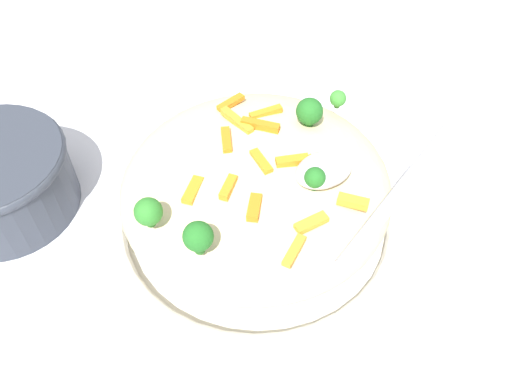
# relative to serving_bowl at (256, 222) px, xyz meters

# --- Properties ---
(ground_plane) EXTENTS (2.40, 2.40, 0.00)m
(ground_plane) POSITION_rel_serving_bowl_xyz_m (0.00, 0.00, -0.03)
(ground_plane) COLOR silver
(serving_bowl) EXTENTS (0.31, 0.31, 0.05)m
(serving_bowl) POSITION_rel_serving_bowl_xyz_m (0.00, 0.00, 0.00)
(serving_bowl) COLOR white
(serving_bowl) RESTS_ON ground_plane
(pasta_mound) EXTENTS (0.26, 0.26, 0.08)m
(pasta_mound) POSITION_rel_serving_bowl_xyz_m (0.00, 0.00, 0.06)
(pasta_mound) COLOR beige
(pasta_mound) RESTS_ON serving_bowl
(carrot_piece_0) EXTENTS (0.03, 0.01, 0.01)m
(carrot_piece_0) POSITION_rel_serving_bowl_xyz_m (0.02, 0.08, 0.09)
(carrot_piece_0) COLOR orange
(carrot_piece_0) RESTS_ON pasta_mound
(carrot_piece_1) EXTENTS (0.03, 0.03, 0.01)m
(carrot_piece_1) POSITION_rel_serving_bowl_xyz_m (0.03, 0.03, 0.10)
(carrot_piece_1) COLOR orange
(carrot_piece_1) RESTS_ON pasta_mound
(carrot_piece_2) EXTENTS (0.02, 0.04, 0.01)m
(carrot_piece_2) POSITION_rel_serving_bowl_xyz_m (0.04, -0.04, 0.10)
(carrot_piece_2) COLOR orange
(carrot_piece_2) RESTS_ON pasta_mound
(carrot_piece_3) EXTENTS (0.02, 0.03, 0.01)m
(carrot_piece_3) POSITION_rel_serving_bowl_xyz_m (0.04, -0.09, 0.09)
(carrot_piece_3) COLOR orange
(carrot_piece_3) RESTS_ON pasta_mound
(carrot_piece_4) EXTENTS (0.02, 0.03, 0.01)m
(carrot_piece_4) POSITION_rel_serving_bowl_xyz_m (-0.03, -0.05, 0.10)
(carrot_piece_4) COLOR orange
(carrot_piece_4) RESTS_ON pasta_mound
(carrot_piece_5) EXTENTS (0.02, 0.03, 0.01)m
(carrot_piece_5) POSITION_rel_serving_bowl_xyz_m (-0.01, 0.03, 0.10)
(carrot_piece_5) COLOR orange
(carrot_piece_5) RESTS_ON pasta_mound
(carrot_piece_6) EXTENTS (0.03, 0.02, 0.01)m
(carrot_piece_6) POSITION_rel_serving_bowl_xyz_m (-0.04, -0.02, 0.10)
(carrot_piece_6) COLOR orange
(carrot_piece_6) RESTS_ON pasta_mound
(carrot_piece_7) EXTENTS (0.01, 0.04, 0.01)m
(carrot_piece_7) POSITION_rel_serving_bowl_xyz_m (0.01, 0.05, 0.10)
(carrot_piece_7) COLOR orange
(carrot_piece_7) RESTS_ON pasta_mound
(carrot_piece_8) EXTENTS (0.03, 0.01, 0.01)m
(carrot_piece_8) POSITION_rel_serving_bowl_xyz_m (0.04, 0.05, 0.09)
(carrot_piece_8) COLOR orange
(carrot_piece_8) RESTS_ON pasta_mound
(carrot_piece_9) EXTENTS (0.01, 0.03, 0.01)m
(carrot_piece_9) POSITION_rel_serving_bowl_xyz_m (-0.00, -0.01, 0.10)
(carrot_piece_9) COLOR orange
(carrot_piece_9) RESTS_ON pasta_mound
(carrot_piece_10) EXTENTS (0.03, 0.02, 0.01)m
(carrot_piece_10) POSITION_rel_serving_bowl_xyz_m (-0.03, -0.10, 0.09)
(carrot_piece_10) COLOR orange
(carrot_piece_10) RESTS_ON pasta_mound
(carrot_piece_11) EXTENTS (0.03, 0.02, 0.01)m
(carrot_piece_11) POSITION_rel_serving_bowl_xyz_m (0.02, -0.02, 0.10)
(carrot_piece_11) COLOR orange
(carrot_piece_11) RESTS_ON pasta_mound
(carrot_piece_12) EXTENTS (0.03, 0.01, 0.01)m
(carrot_piece_12) POSITION_rel_serving_bowl_xyz_m (-0.00, -0.08, 0.09)
(carrot_piece_12) COLOR orange
(carrot_piece_12) RESTS_ON pasta_mound
(carrot_piece_13) EXTENTS (0.03, 0.03, 0.01)m
(carrot_piece_13) POSITION_rel_serving_bowl_xyz_m (-0.07, 0.00, 0.09)
(carrot_piece_13) COLOR orange
(carrot_piece_13) RESTS_ON pasta_mound
(broccoli_floret_0) EXTENTS (0.02, 0.02, 0.02)m
(broccoli_floret_0) POSITION_rel_serving_bowl_xyz_m (0.02, -0.06, 0.11)
(broccoli_floret_0) COLOR #205B1C
(broccoli_floret_0) RESTS_ON pasta_mound
(broccoli_floret_1) EXTENTS (0.02, 0.02, 0.03)m
(broccoli_floret_1) POSITION_rel_serving_bowl_xyz_m (-0.09, -0.06, 0.11)
(broccoli_floret_1) COLOR #205B1C
(broccoli_floret_1) RESTS_ON pasta_mound
(broccoli_floret_2) EXTENTS (0.02, 0.02, 0.02)m
(broccoli_floret_2) POSITION_rel_serving_bowl_xyz_m (0.11, 0.02, 0.10)
(broccoli_floret_2) COLOR #377928
(broccoli_floret_2) RESTS_ON pasta_mound
(broccoli_floret_3) EXTENTS (0.02, 0.02, 0.03)m
(broccoli_floret_3) POSITION_rel_serving_bowl_xyz_m (-0.11, -0.01, 0.11)
(broccoli_floret_3) COLOR #296820
(broccoli_floret_3) RESTS_ON pasta_mound
(broccoli_floret_4) EXTENTS (0.03, 0.03, 0.03)m
(broccoli_floret_4) POSITION_rel_serving_bowl_xyz_m (0.07, 0.01, 0.11)
(broccoli_floret_4) COLOR #205B1C
(broccoli_floret_4) RESTS_ON pasta_mound
(serving_spoon) EXTENTS (0.14, 0.11, 0.06)m
(serving_spoon) POSITION_rel_serving_bowl_xyz_m (0.05, -0.07, 0.11)
(serving_spoon) COLOR #B7B7BC
(serving_spoon) RESTS_ON pasta_mound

